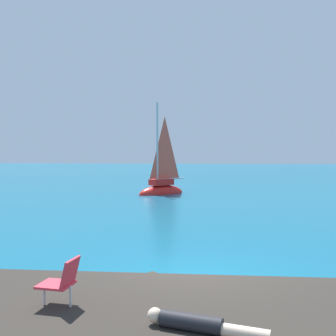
% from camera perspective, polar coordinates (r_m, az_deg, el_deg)
% --- Properties ---
extents(ground_plane, '(160.00, 160.00, 0.00)m').
position_cam_1_polar(ground_plane, '(9.84, 3.98, -15.55)').
color(ground_plane, '#0F5675').
extents(shore_ledge, '(8.27, 3.90, 0.51)m').
position_cam_1_polar(shore_ledge, '(6.98, -2.98, -21.12)').
color(shore_ledge, '#2D2823').
rests_on(shore_ledge, ground).
extents(boulder_seaward, '(1.23, 1.22, 0.75)m').
position_cam_1_polar(boulder_seaward, '(9.17, -2.31, -16.94)').
color(boulder_seaward, '#2A2C1E').
rests_on(boulder_seaward, ground).
extents(boulder_inland, '(0.85, 0.99, 0.57)m').
position_cam_1_polar(boulder_inland, '(8.59, 3.85, -18.31)').
color(boulder_inland, '#272920').
rests_on(boulder_inland, ground).
extents(sailboat_near, '(3.52, 3.35, 6.90)m').
position_cam_1_polar(sailboat_near, '(28.33, -0.91, -2.88)').
color(sailboat_near, red).
rests_on(sailboat_near, ground).
extents(person_sunbather, '(1.72, 0.65, 0.25)m').
position_cam_1_polar(person_sunbather, '(6.12, 4.46, -20.90)').
color(person_sunbather, black).
rests_on(person_sunbather, shore_ledge).
extents(beach_chair, '(0.66, 0.56, 0.80)m').
position_cam_1_polar(beach_chair, '(7.08, -14.57, -14.84)').
color(beach_chair, '#E03342').
rests_on(beach_chair, shore_ledge).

